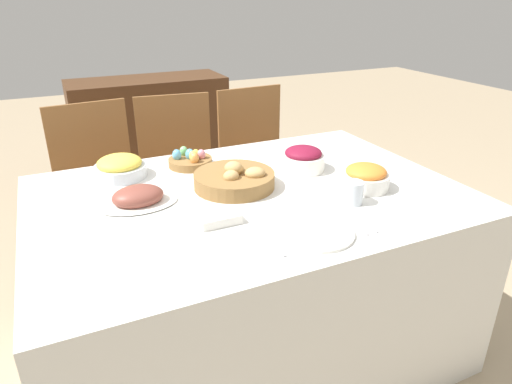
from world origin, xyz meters
TOP-DOWN VIEW (x-y plane):
  - ground_plane at (0.00, 0.00)m, footprint 12.00×12.00m
  - dining_table at (0.00, 0.00)m, footprint 1.62×1.12m
  - chair_far_center at (-0.03, 0.92)m, footprint 0.47×0.47m
  - chair_far_right at (0.47, 0.92)m, footprint 0.44×0.44m
  - chair_far_left at (-0.47, 0.92)m, footprint 0.46×0.46m
  - sideboard at (0.03, 1.90)m, footprint 1.11×0.44m
  - bread_basket at (-0.03, 0.08)m, footprint 0.32×0.32m
  - egg_basket at (-0.12, 0.38)m, footprint 0.19×0.19m
  - ham_platter at (-0.41, 0.08)m, footprint 0.29×0.20m
  - pineapple_bowl at (-0.42, 0.38)m, footprint 0.21×0.21m
  - beet_salad_bowl at (0.31, 0.13)m, footprint 0.19×0.19m
  - carrot_bowl at (0.43, -0.15)m, footprint 0.19×0.19m
  - dinner_plate at (0.06, -0.38)m, footprint 0.25×0.25m
  - fork at (-0.09, -0.38)m, footprint 0.02×0.16m
  - knife at (0.21, -0.38)m, footprint 0.02×0.16m
  - spoon at (0.24, -0.38)m, footprint 0.02×0.16m
  - drinking_cup at (0.30, -0.24)m, footprint 0.07×0.07m
  - butter_dish at (-0.20, -0.18)m, footprint 0.14×0.09m

SIDE VIEW (x-z plane):
  - ground_plane at x=0.00m, z-range 0.00..0.00m
  - dining_table at x=0.00m, z-range 0.00..0.75m
  - sideboard at x=0.03m, z-range 0.00..0.87m
  - chair_far_center at x=-0.03m, z-range 0.03..0.96m
  - chair_far_right at x=0.47m, z-range 0.03..0.96m
  - chair_far_left at x=-0.47m, z-range 0.03..0.96m
  - fork at x=-0.09m, z-range 0.75..0.75m
  - knife at x=0.21m, z-range 0.75..0.75m
  - spoon at x=0.24m, z-range 0.75..0.75m
  - dinner_plate at x=0.06m, z-range 0.75..0.76m
  - butter_dish at x=-0.20m, z-range 0.75..0.78m
  - ham_platter at x=-0.41m, z-range 0.74..0.81m
  - egg_basket at x=-0.12m, z-range 0.74..0.82m
  - bread_basket at x=-0.03m, z-range 0.73..0.84m
  - drinking_cup at x=0.30m, z-range 0.75..0.83m
  - pineapple_bowl at x=-0.42m, z-range 0.75..0.84m
  - carrot_bowl at x=0.43m, z-range 0.75..0.84m
  - beet_salad_bowl at x=0.31m, z-range 0.75..0.85m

